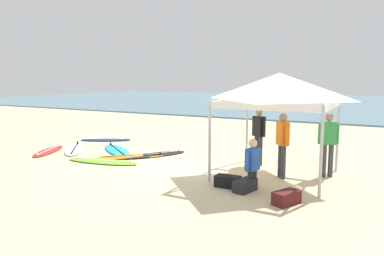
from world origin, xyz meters
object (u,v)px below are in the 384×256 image
at_px(surfboard_red, 48,151).
at_px(person_orange, 282,141).
at_px(person_black, 259,133).
at_px(gear_bag_near_tent, 245,186).
at_px(surfboard_cyan, 117,150).
at_px(surfboard_orange, 132,156).
at_px(canopy_tent, 279,87).
at_px(gear_bag_on_sand, 286,198).
at_px(person_green, 328,140).
at_px(surfboard_black, 154,155).
at_px(surfboard_white, 75,149).
at_px(surfboard_lime, 103,161).
at_px(person_blue, 253,162).
at_px(surfboard_navy, 106,140).
at_px(gear_bag_by_pole, 228,181).

height_order(surfboard_red, person_orange, person_orange).
height_order(person_black, gear_bag_near_tent, person_black).
bearing_deg(surfboard_red, surfboard_cyan, 32.36).
relative_size(surfboard_orange, gear_bag_near_tent, 3.60).
height_order(canopy_tent, person_orange, canopy_tent).
bearing_deg(gear_bag_on_sand, surfboard_orange, 159.96).
bearing_deg(gear_bag_near_tent, person_green, 57.01).
bearing_deg(surfboard_black, surfboard_white, -169.77).
relative_size(surfboard_lime, person_blue, 2.08).
relative_size(person_orange, gear_bag_near_tent, 2.85).
distance_m(surfboard_navy, person_black, 7.16).
bearing_deg(canopy_tent, surfboard_white, 179.88).
distance_m(surfboard_black, person_black, 3.66).
bearing_deg(gear_bag_by_pole, gear_bag_near_tent, -13.70).
height_order(canopy_tent, person_black, canopy_tent).
bearing_deg(gear_bag_by_pole, surfboard_lime, 173.13).
bearing_deg(gear_bag_by_pole, surfboard_navy, 152.85).
bearing_deg(gear_bag_near_tent, surfboard_navy, 153.64).
xyz_separation_m(surfboard_navy, surfboard_red, (-0.18, -2.81, 0.00)).
relative_size(canopy_tent, surfboard_black, 1.19).
bearing_deg(person_blue, person_orange, 73.94).
relative_size(surfboard_red, person_orange, 1.24).
distance_m(surfboard_lime, gear_bag_near_tent, 4.99).
height_order(surfboard_navy, person_black, person_black).
height_order(person_orange, person_blue, person_orange).
distance_m(surfboard_cyan, person_orange, 6.28).
height_order(surfboard_cyan, surfboard_red, same).
bearing_deg(gear_bag_on_sand, surfboard_navy, 154.27).
bearing_deg(surfboard_lime, surfboard_red, 173.90).
distance_m(canopy_tent, person_black, 1.93).
relative_size(canopy_tent, gear_bag_by_pole, 4.66).
height_order(person_black, person_blue, person_black).
relative_size(surfboard_orange, person_green, 1.26).
bearing_deg(person_orange, person_blue, -106.06).
relative_size(canopy_tent, surfboard_orange, 1.30).
bearing_deg(surfboard_white, gear_bag_by_pole, -13.05).
relative_size(surfboard_navy, surfboard_lime, 0.85).
bearing_deg(person_green, surfboard_black, -180.00).
height_order(canopy_tent, surfboard_black, canopy_tent).
bearing_deg(person_blue, surfboard_lime, 175.93).
distance_m(surfboard_cyan, gear_bag_by_pole, 5.67).
bearing_deg(gear_bag_by_pole, surfboard_red, 173.43).
distance_m(gear_bag_near_tent, gear_bag_on_sand, 1.14).
xyz_separation_m(surfboard_black, gear_bag_near_tent, (4.10, -2.25, 0.10)).
distance_m(surfboard_white, person_orange, 7.72).
relative_size(surfboard_cyan, surfboard_orange, 1.12).
xyz_separation_m(canopy_tent, surfboard_white, (-7.49, 0.02, -2.35)).
relative_size(surfboard_navy, surfboard_orange, 0.99).
height_order(surfboard_red, gear_bag_by_pole, gear_bag_by_pole).
bearing_deg(gear_bag_on_sand, person_orange, 107.88).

